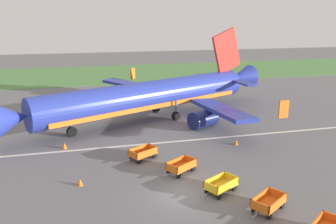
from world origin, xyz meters
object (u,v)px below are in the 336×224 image
object	(u,v)px
baggage_cart_far_end	(143,153)
baggage_cart_third_in_row	(221,185)
traffic_cone_mid_apron	(64,146)
traffic_cone_by_carts	(80,182)
baggage_cart_fourth_in_row	(181,166)
baggage_cart_second_in_row	(269,203)
airplane	(156,95)
traffic_cone_near_plane	(236,142)

from	to	relation	value
baggage_cart_far_end	baggage_cart_third_in_row	bearing A→B (deg)	-58.53
baggage_cart_far_end	traffic_cone_mid_apron	world-z (taller)	baggage_cart_far_end
traffic_cone_mid_apron	traffic_cone_by_carts	world-z (taller)	traffic_cone_mid_apron
baggage_cart_fourth_in_row	traffic_cone_by_carts	world-z (taller)	baggage_cart_fourth_in_row
baggage_cart_fourth_in_row	baggage_cart_third_in_row	bearing A→B (deg)	-63.22
baggage_cart_second_in_row	baggage_cart_far_end	xyz separation A→B (m)	(-6.75, 10.67, 0.00)
airplane	baggage_cart_second_in_row	distance (m)	23.68
baggage_cart_second_in_row	baggage_cart_fourth_in_row	xyz separation A→B (m)	(-4.12, 7.06, 0.00)
baggage_cart_third_in_row	traffic_cone_by_carts	size ratio (longest dim) A/B	6.11
traffic_cone_by_carts	traffic_cone_near_plane	bearing A→B (deg)	18.49
airplane	baggage_cart_fourth_in_row	distance (m)	16.57
airplane	baggage_cart_far_end	bearing A→B (deg)	-107.43
airplane	traffic_cone_by_carts	size ratio (longest dim) A/B	62.95
baggage_cart_second_in_row	traffic_cone_near_plane	size ratio (longest dim) A/B	6.15
baggage_cart_far_end	traffic_cone_near_plane	bearing A→B (deg)	7.57
baggage_cart_second_in_row	baggage_cart_third_in_row	distance (m)	3.80
baggage_cart_second_in_row	traffic_cone_near_plane	xyz separation A→B (m)	(3.21, 11.99, -0.33)
traffic_cone_near_plane	baggage_cart_second_in_row	bearing A→B (deg)	-104.97
baggage_cart_far_end	baggage_cart_second_in_row	bearing A→B (deg)	-57.69
baggage_cart_fourth_in_row	baggage_cart_far_end	distance (m)	4.46
traffic_cone_by_carts	airplane	bearing A→B (deg)	59.82
baggage_cart_second_in_row	baggage_cart_fourth_in_row	distance (m)	8.18
airplane	traffic_cone_near_plane	bearing A→B (deg)	-62.40
baggage_cart_second_in_row	traffic_cone_by_carts	world-z (taller)	baggage_cart_second_in_row
baggage_cart_third_in_row	traffic_cone_mid_apron	bearing A→B (deg)	134.50
traffic_cone_mid_apron	traffic_cone_by_carts	xyz separation A→B (m)	(1.53, -8.39, -0.03)
baggage_cart_third_in_row	baggage_cart_far_end	distance (m)	8.83
traffic_cone_near_plane	traffic_cone_by_carts	world-z (taller)	traffic_cone_by_carts
baggage_cart_second_in_row	traffic_cone_near_plane	distance (m)	12.42
baggage_cart_fourth_in_row	traffic_cone_by_carts	bearing A→B (deg)	-177.96
baggage_cart_far_end	traffic_cone_by_carts	xyz separation A→B (m)	(-5.67, -3.90, -0.32)
baggage_cart_third_in_row	baggage_cart_far_end	world-z (taller)	same
baggage_cart_second_in_row	traffic_cone_mid_apron	bearing A→B (deg)	132.62
traffic_cone_near_plane	traffic_cone_mid_apron	xyz separation A→B (m)	(-17.16, 3.17, 0.04)
traffic_cone_mid_apron	baggage_cart_far_end	bearing A→B (deg)	-31.95
baggage_cart_far_end	traffic_cone_near_plane	distance (m)	10.05
baggage_cart_far_end	traffic_cone_near_plane	xyz separation A→B (m)	(9.95, 1.32, -0.33)
airplane	traffic_cone_near_plane	world-z (taller)	airplane
baggage_cart_far_end	airplane	bearing A→B (deg)	72.57
baggage_cart_far_end	traffic_cone_by_carts	world-z (taller)	baggage_cart_far_end
baggage_cart_third_in_row	traffic_cone_near_plane	size ratio (longest dim) A/B	6.29
traffic_cone_mid_apron	baggage_cart_second_in_row	bearing A→B (deg)	-47.38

